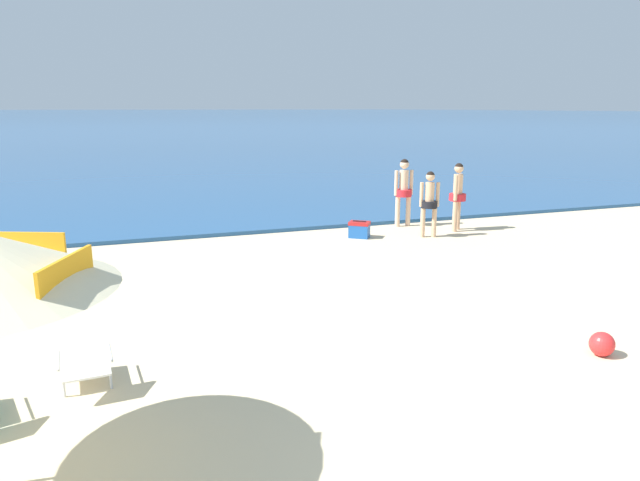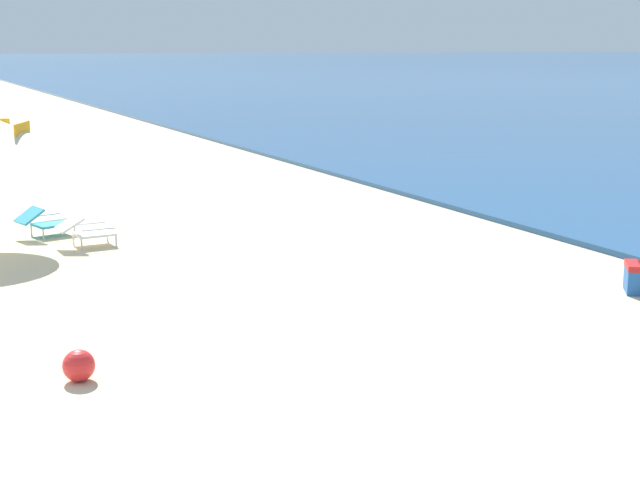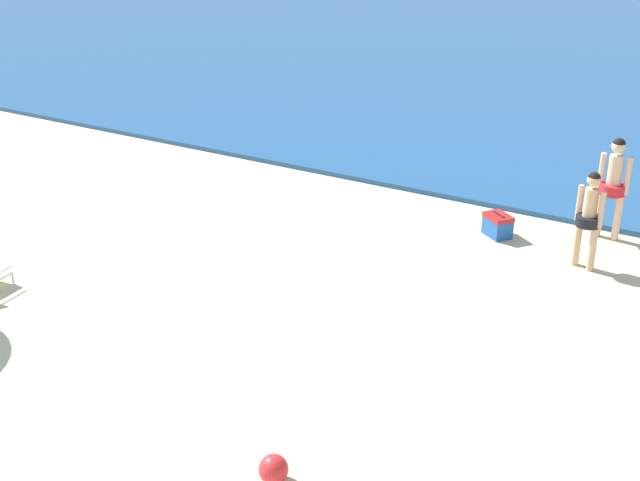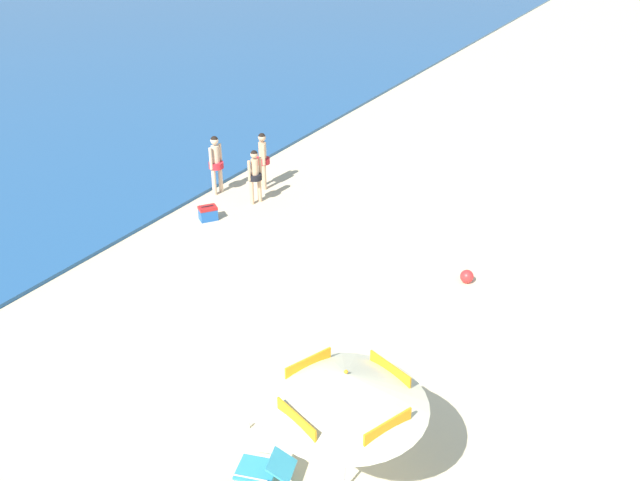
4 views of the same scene
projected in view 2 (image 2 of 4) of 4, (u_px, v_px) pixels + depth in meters
lounge_chair_under_umbrella at (86, 230)px, 15.04m from camera, size 0.63×0.93×0.52m
lounge_chair_beside_umbrella at (45, 221)px, 15.83m from camera, size 0.75×1.00×0.52m
cooler_box at (639, 277)px, 12.25m from camera, size 0.61×0.58×0.43m
beach_ball at (79, 366)px, 9.00m from camera, size 0.32×0.32×0.32m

